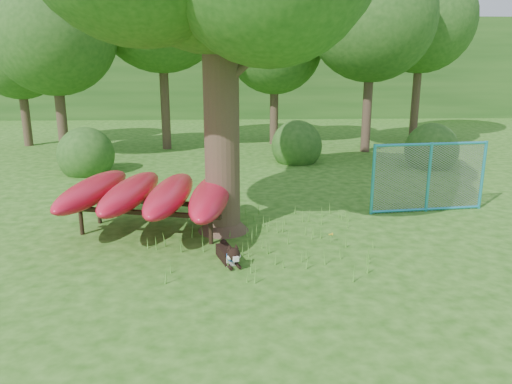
{
  "coord_description": "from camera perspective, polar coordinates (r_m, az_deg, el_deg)",
  "views": [
    {
      "loc": [
        -0.23,
        -8.51,
        3.61
      ],
      "look_at": [
        0.2,
        1.2,
        1.0
      ],
      "focal_mm": 35.0,
      "sensor_mm": 36.0,
      "label": 1
    }
  ],
  "objects": [
    {
      "name": "kayak_rack",
      "position": [
        10.68,
        -12.0,
        -0.19
      ],
      "size": [
        3.68,
        3.95,
        1.13
      ],
      "rotation": [
        0.0,
        0.0,
        -0.24
      ],
      "color": "black",
      "rests_on": "ground"
    },
    {
      "name": "bg_tree_c",
      "position": [
        21.59,
        2.15,
        16.35
      ],
      "size": [
        4.0,
        4.0,
        6.12
      ],
      "color": "#3D2D21",
      "rests_on": "ground"
    },
    {
      "name": "wooden_post",
      "position": [
        10.93,
        -5.51,
        -0.99
      ],
      "size": [
        0.31,
        0.12,
        1.15
      ],
      "rotation": [
        0.0,
        0.0,
        -0.14
      ],
      "color": "#6B6050",
      "rests_on": "ground"
    },
    {
      "name": "shrub_left",
      "position": [
        17.09,
        -18.69,
        2.04
      ],
      "size": [
        1.8,
        1.8,
        1.8
      ],
      "primitive_type": "sphere",
      "color": "#234E19",
      "rests_on": "ground"
    },
    {
      "name": "wildflower_clump",
      "position": [
        10.22,
        8.58,
        -4.89
      ],
      "size": [
        0.09,
        0.08,
        0.2
      ],
      "rotation": [
        0.0,
        0.0,
        0.29
      ],
      "color": "#539430",
      "rests_on": "ground"
    },
    {
      "name": "bg_tree_b",
      "position": [
        20.8,
        -10.86,
        20.31
      ],
      "size": [
        5.2,
        5.2,
        8.22
      ],
      "color": "#3D2D21",
      "rests_on": "ground"
    },
    {
      "name": "bg_tree_a",
      "position": [
        19.57,
        -22.19,
        16.54
      ],
      "size": [
        4.4,
        4.4,
        6.7
      ],
      "color": "#3D2D21",
      "rests_on": "ground"
    },
    {
      "name": "wooded_hillside",
      "position": [
        36.52,
        -2.25,
        14.07
      ],
      "size": [
        80.0,
        12.0,
        6.0
      ],
      "primitive_type": "cube",
      "color": "#234E19",
      "rests_on": "ground"
    },
    {
      "name": "shrub_right",
      "position": [
        18.19,
        19.25,
        2.74
      ],
      "size": [
        1.8,
        1.8,
        1.8
      ],
      "primitive_type": "sphere",
      "color": "#234E19",
      "rests_on": "ground"
    },
    {
      "name": "bg_tree_e",
      "position": [
        24.03,
        18.45,
        18.18
      ],
      "size": [
        4.6,
        4.6,
        7.55
      ],
      "color": "#3D2D21",
      "rests_on": "ground"
    },
    {
      "name": "shrub_mid",
      "position": [
        18.02,
        4.63,
        3.43
      ],
      "size": [
        1.8,
        1.8,
        1.8
      ],
      "primitive_type": "sphere",
      "color": "#234E19",
      "rests_on": "ground"
    },
    {
      "name": "ground",
      "position": [
        9.25,
        -0.92,
        -7.95
      ],
      "size": [
        80.0,
        80.0,
        0.0
      ],
      "primitive_type": "plane",
      "color": "#225410",
      "rests_on": "ground"
    },
    {
      "name": "bg_tree_d",
      "position": [
        20.26,
        13.15,
        18.84
      ],
      "size": [
        4.8,
        4.8,
        7.5
      ],
      "color": "#3D2D21",
      "rests_on": "ground"
    },
    {
      "name": "bg_tree_f",
      "position": [
        23.23,
        -25.52,
        13.93
      ],
      "size": [
        3.6,
        3.6,
        5.55
      ],
      "color": "#3D2D21",
      "rests_on": "ground"
    },
    {
      "name": "fence_section",
      "position": [
        12.66,
        19.14,
        1.59
      ],
      "size": [
        2.89,
        0.42,
        2.82
      ],
      "rotation": [
        0.0,
        0.0,
        0.12
      ],
      "color": "#289BBE",
      "rests_on": "ground"
    },
    {
      "name": "husky_dog",
      "position": [
        9.15,
        -3.11,
        -7.14
      ],
      "size": [
        0.48,
        1.01,
        0.45
      ],
      "rotation": [
        0.0,
        0.0,
        0.31
      ],
      "color": "black",
      "rests_on": "ground"
    }
  ]
}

